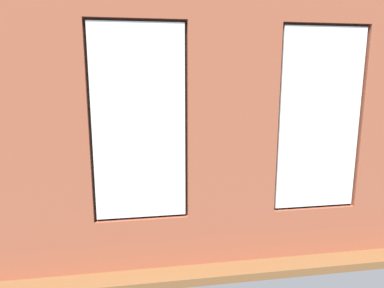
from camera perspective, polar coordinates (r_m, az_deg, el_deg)
name	(u,v)px	position (r m, az deg, el deg)	size (l,w,h in m)	color
ground_plane	(196,195)	(6.81, 0.65, -8.50)	(6.40, 5.75, 0.10)	brown
brick_wall_with_windows	(232,132)	(4.03, 6.69, 2.01)	(5.80, 0.30, 3.29)	#9E5138
white_wall_right	(32,113)	(6.40, -25.14, 4.74)	(0.10, 4.75, 3.29)	white
couch_by_window	(189,215)	(4.91, -0.52, -11.77)	(1.80, 0.87, 0.80)	black
couch_left	(321,183)	(6.73, 20.74, -6.09)	(0.95, 2.10, 0.80)	black
coffee_table	(172,176)	(6.65, -3.40, -5.33)	(1.39, 0.75, 0.41)	tan
cup_ceramic	(178,172)	(6.53, -2.40, -4.73)	(0.08, 0.08, 0.10)	#B23D38
candle_jar	(190,168)	(6.79, -0.30, -4.06)	(0.08, 0.08, 0.10)	#B7333D
table_plant_small	(172,167)	(6.60, -3.42, -3.87)	(0.14, 0.14, 0.23)	#47423D
remote_gray	(150,175)	(6.50, -6.99, -5.23)	(0.05, 0.17, 0.02)	#59595B
media_console	(57,187)	(6.65, -21.52, -6.68)	(1.22, 0.42, 0.59)	black
tv_flatscreen	(55,152)	(6.49, -21.92, -1.28)	(1.03, 0.20, 0.69)	black
papasan_chair	(156,153)	(8.27, -6.03, -1.53)	(1.02, 1.02, 0.66)	olive
potted_plant_corner_far_left	(374,190)	(5.81, 28.02, -6.74)	(0.82, 0.81, 1.28)	#9E5638
potted_plant_beside_window_right	(98,193)	(4.64, -15.35, -7.83)	(1.01, 0.94, 1.17)	beige
potted_plant_foreground_right	(88,138)	(8.35, -16.91, 0.97)	(0.87, 0.83, 1.33)	#9E5638
potted_plant_near_tv	(79,192)	(5.48, -18.37, -7.64)	(0.55, 0.55, 0.77)	gray
potted_plant_between_couches	(279,198)	(5.25, 14.29, -8.65)	(1.04, 1.04, 1.20)	brown
potted_plant_corner_near_left	(274,140)	(9.04, 13.48, 0.65)	(1.15, 1.16, 1.34)	gray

